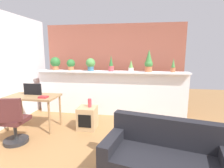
{
  "coord_description": "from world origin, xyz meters",
  "views": [
    {
      "loc": [
        0.8,
        -2.57,
        1.69
      ],
      "look_at": [
        0.21,
        1.06,
        1.03
      ],
      "focal_mm": 28.09,
      "sensor_mm": 36.0,
      "label": 1
    }
  ],
  "objects_px": {
    "potted_plant_5": "(149,62)",
    "desk": "(33,99)",
    "office_chair": "(13,124)",
    "potted_plant_0": "(55,63)",
    "potted_plant_1": "(71,64)",
    "potted_plant_4": "(131,66)",
    "potted_plant_3": "(111,65)",
    "potted_plant_2": "(91,64)",
    "couch": "(165,162)",
    "tv_monitor": "(33,89)",
    "vase_on_shelf": "(90,103)",
    "book_on_desk": "(43,97)",
    "side_cube_shelf": "(87,118)",
    "potted_plant_6": "(173,67)"
  },
  "relations": [
    {
      "from": "potted_plant_1",
      "to": "potted_plant_3",
      "type": "distance_m",
      "value": 1.13
    },
    {
      "from": "book_on_desk",
      "to": "couch",
      "type": "xyz_separation_m",
      "value": [
        2.35,
        -1.15,
        -0.49
      ]
    },
    {
      "from": "desk",
      "to": "vase_on_shelf",
      "type": "distance_m",
      "value": 1.26
    },
    {
      "from": "desk",
      "to": "office_chair",
      "type": "distance_m",
      "value": 0.78
    },
    {
      "from": "potted_plant_2",
      "to": "vase_on_shelf",
      "type": "relative_size",
      "value": 1.8
    },
    {
      "from": "vase_on_shelf",
      "to": "potted_plant_4",
      "type": "bearing_deg",
      "value": 47.43
    },
    {
      "from": "potted_plant_5",
      "to": "desk",
      "type": "height_order",
      "value": "potted_plant_5"
    },
    {
      "from": "desk",
      "to": "potted_plant_1",
      "type": "bearing_deg",
      "value": 68.64
    },
    {
      "from": "potted_plant_4",
      "to": "office_chair",
      "type": "xyz_separation_m",
      "value": [
        -2.04,
        -1.81,
        -0.95
      ]
    },
    {
      "from": "potted_plant_0",
      "to": "potted_plant_6",
      "type": "distance_m",
      "value": 3.13
    },
    {
      "from": "tv_monitor",
      "to": "side_cube_shelf",
      "type": "xyz_separation_m",
      "value": [
        1.24,
        0.06,
        -0.63
      ]
    },
    {
      "from": "potted_plant_4",
      "to": "potted_plant_5",
      "type": "bearing_deg",
      "value": -0.88
    },
    {
      "from": "office_chair",
      "to": "vase_on_shelf",
      "type": "relative_size",
      "value": 4.88
    },
    {
      "from": "potted_plant_1",
      "to": "desk",
      "type": "height_order",
      "value": "potted_plant_1"
    },
    {
      "from": "tv_monitor",
      "to": "book_on_desk",
      "type": "distance_m",
      "value": 0.45
    },
    {
      "from": "office_chair",
      "to": "tv_monitor",
      "type": "bearing_deg",
      "value": 97.12
    },
    {
      "from": "potted_plant_3",
      "to": "book_on_desk",
      "type": "xyz_separation_m",
      "value": [
        -1.24,
        -1.2,
        -0.61
      ]
    },
    {
      "from": "potted_plant_3",
      "to": "vase_on_shelf",
      "type": "bearing_deg",
      "value": -110.06
    },
    {
      "from": "potted_plant_3",
      "to": "desk",
      "type": "distance_m",
      "value": 2.03
    },
    {
      "from": "desk",
      "to": "potted_plant_4",
      "type": "bearing_deg",
      "value": 27.4
    },
    {
      "from": "potted_plant_3",
      "to": "side_cube_shelf",
      "type": "bearing_deg",
      "value": -112.69
    },
    {
      "from": "tv_monitor",
      "to": "couch",
      "type": "relative_size",
      "value": 0.25
    },
    {
      "from": "office_chair",
      "to": "side_cube_shelf",
      "type": "bearing_deg",
      "value": 37.46
    },
    {
      "from": "tv_monitor",
      "to": "vase_on_shelf",
      "type": "bearing_deg",
      "value": 3.75
    },
    {
      "from": "office_chair",
      "to": "potted_plant_3",
      "type": "bearing_deg",
      "value": 49.62
    },
    {
      "from": "office_chair",
      "to": "potted_plant_0",
      "type": "bearing_deg",
      "value": 91.49
    },
    {
      "from": "tv_monitor",
      "to": "couch",
      "type": "height_order",
      "value": "tv_monitor"
    },
    {
      "from": "vase_on_shelf",
      "to": "book_on_desk",
      "type": "distance_m",
      "value": 0.98
    },
    {
      "from": "side_cube_shelf",
      "to": "vase_on_shelf",
      "type": "xyz_separation_m",
      "value": [
        0.06,
        0.02,
        0.34
      ]
    },
    {
      "from": "potted_plant_2",
      "to": "potted_plant_5",
      "type": "height_order",
      "value": "potted_plant_5"
    },
    {
      "from": "potted_plant_0",
      "to": "potted_plant_2",
      "type": "bearing_deg",
      "value": -3.35
    },
    {
      "from": "potted_plant_2",
      "to": "couch",
      "type": "bearing_deg",
      "value": -54.88
    },
    {
      "from": "potted_plant_0",
      "to": "desk",
      "type": "distance_m",
      "value": 1.35
    },
    {
      "from": "potted_plant_0",
      "to": "book_on_desk",
      "type": "relative_size",
      "value": 2.07
    },
    {
      "from": "potted_plant_2",
      "to": "potted_plant_4",
      "type": "height_order",
      "value": "potted_plant_2"
    },
    {
      "from": "potted_plant_1",
      "to": "potted_plant_2",
      "type": "bearing_deg",
      "value": -7.52
    },
    {
      "from": "book_on_desk",
      "to": "desk",
      "type": "bearing_deg",
      "value": 157.2
    },
    {
      "from": "potted_plant_5",
      "to": "side_cube_shelf",
      "type": "bearing_deg",
      "value": -145.18
    },
    {
      "from": "potted_plant_5",
      "to": "vase_on_shelf",
      "type": "xyz_separation_m",
      "value": [
        -1.29,
        -0.91,
        -0.87
      ]
    },
    {
      "from": "desk",
      "to": "tv_monitor",
      "type": "xyz_separation_m",
      "value": [
        -0.05,
        0.08,
        0.21
      ]
    },
    {
      "from": "potted_plant_3",
      "to": "desk",
      "type": "bearing_deg",
      "value": -145.97
    },
    {
      "from": "potted_plant_1",
      "to": "potted_plant_4",
      "type": "bearing_deg",
      "value": -1.87
    },
    {
      "from": "potted_plant_4",
      "to": "desk",
      "type": "xyz_separation_m",
      "value": [
        -2.09,
        -1.08,
        -0.68
      ]
    },
    {
      "from": "potted_plant_1",
      "to": "book_on_desk",
      "type": "relative_size",
      "value": 1.75
    },
    {
      "from": "book_on_desk",
      "to": "potted_plant_0",
      "type": "bearing_deg",
      "value": 104.68
    },
    {
      "from": "desk",
      "to": "book_on_desk",
      "type": "xyz_separation_m",
      "value": [
        0.33,
        -0.14,
        0.1
      ]
    },
    {
      "from": "office_chair",
      "to": "potted_plant_1",
      "type": "bearing_deg",
      "value": 78.04
    },
    {
      "from": "potted_plant_1",
      "to": "office_chair",
      "type": "height_order",
      "value": "potted_plant_1"
    },
    {
      "from": "potted_plant_2",
      "to": "side_cube_shelf",
      "type": "bearing_deg",
      "value": -79.89
    },
    {
      "from": "potted_plant_5",
      "to": "book_on_desk",
      "type": "relative_size",
      "value": 3.2
    }
  ]
}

